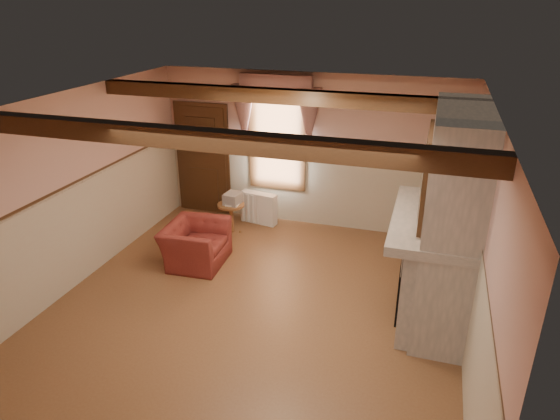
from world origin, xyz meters
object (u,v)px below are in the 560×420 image
(armchair, at_px, (196,244))
(bowl, at_px, (436,218))
(oil_lamp, at_px, (437,197))
(mantel_clock, at_px, (438,191))
(radiator, at_px, (259,208))
(side_table, at_px, (231,218))

(armchair, relative_size, bowl, 2.72)
(oil_lamp, bearing_deg, mantel_clock, 90.00)
(armchair, height_order, radiator, armchair)
(bowl, bearing_deg, side_table, 153.73)
(armchair, distance_m, oil_lamp, 3.78)
(side_table, relative_size, oil_lamp, 1.96)
(armchair, height_order, bowl, bowl)
(armchair, bearing_deg, mantel_clock, -87.71)
(side_table, bearing_deg, mantel_clock, -14.54)
(armchair, distance_m, side_table, 1.25)
(bowl, xyz_separation_m, oil_lamp, (0.00, 0.49, 0.09))
(armchair, relative_size, radiator, 1.46)
(armchair, xyz_separation_m, mantel_clock, (3.57, 0.34, 1.19))
(radiator, xyz_separation_m, bowl, (3.13, -2.24, 1.17))
(side_table, relative_size, bowl, 1.47)
(side_table, distance_m, bowl, 4.05)
(armchair, bearing_deg, oil_lamp, -92.81)
(armchair, relative_size, side_table, 1.86)
(bowl, height_order, oil_lamp, oil_lamp)
(radiator, distance_m, mantel_clock, 3.65)
(armchair, relative_size, mantel_clock, 4.26)
(mantel_clock, bearing_deg, armchair, -174.51)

